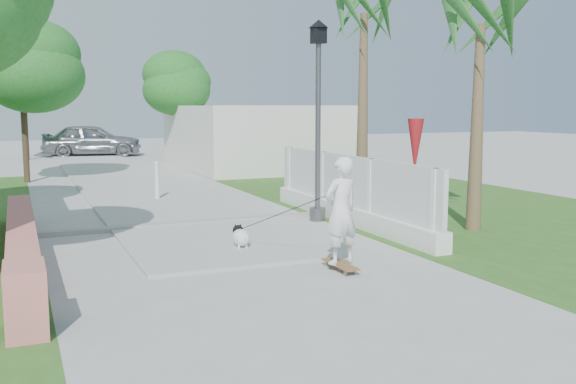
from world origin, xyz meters
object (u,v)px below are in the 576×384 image
bollard (157,180)px  patio_umbrella (415,147)px  skateboarder (292,214)px  street_lamp (318,113)px  dog (240,236)px  parked_car (92,140)px

bollard → patio_umbrella: size_ratio=0.47×
skateboarder → street_lamp: bearing=-136.0°
bollard → dog: bollard is taller
skateboarder → parked_car: size_ratio=0.54×
dog → street_lamp: bearing=44.5°
patio_umbrella → parked_car: (-4.43, 22.73, -0.84)m
dog → parked_car: (0.04, 23.87, 0.60)m
street_lamp → patio_umbrella: (1.90, -1.00, -0.74)m
patio_umbrella → street_lamp: bearing=152.2°
patio_umbrella → dog: bearing=-165.7°
bollard → patio_umbrella: bearing=-50.1°
street_lamp → parked_car: size_ratio=0.90×
bollard → dog: bearing=-88.8°
street_lamp → skateboarder: street_lamp is taller
street_lamp → patio_umbrella: size_ratio=1.93×
bollard → parked_car: bearing=89.4°
skateboarder → dog: size_ratio=4.09×
skateboarder → bollard: bearing=-99.2°
street_lamp → parked_car: street_lamp is taller
parked_car → bollard: bearing=-170.3°
bollard → dog: size_ratio=1.68×
bollard → parked_car: 17.24m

